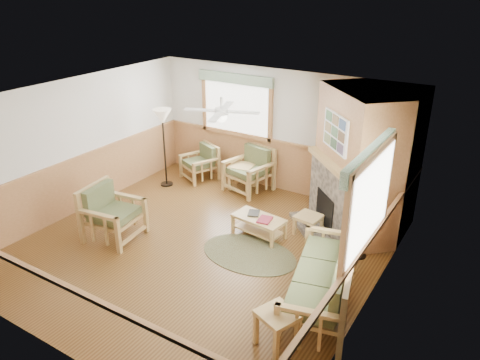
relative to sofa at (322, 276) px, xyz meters
The scene contains 24 objects.
floor 2.51m from the sofa, behind, with size 6.00×6.00×0.01m, color brown.
ceiling 3.31m from the sofa, behind, with size 6.00×6.00×0.01m, color white.
wall_back 4.22m from the sofa, 126.15° to the left, with size 6.00×0.02×2.70m, color white.
wall_front 3.71m from the sofa, 132.54° to the right, with size 6.00×0.02×2.70m, color white.
wall_left 5.52m from the sofa, behind, with size 0.02×6.00×2.70m, color white.
wall_right 1.08m from the sofa, 31.34° to the left, with size 0.02×6.00×2.70m, color white.
wainscot 2.46m from the sofa, behind, with size 6.00×6.00×1.10m, color #AD7747, non-canonical shape.
fireplace 2.57m from the sofa, 99.27° to the left, with size 2.20×2.20×2.70m, color #AD7747, non-canonical shape.
window_back 5.25m from the sofa, 137.01° to the left, with size 1.90×0.16×1.50m, color white, non-canonical shape.
window_right 2.11m from the sofa, 15.16° to the left, with size 0.16×1.90×1.50m, color white, non-canonical shape.
ceiling_fan 3.11m from the sofa, 163.33° to the left, with size 1.24×1.24×0.36m, color white, non-canonical shape.
sofa is the anchor object (origin of this frame).
armchair_back_left 5.14m from the sofa, 146.53° to the left, with size 0.72×0.72×0.81m, color tan, non-canonical shape.
armchair_back_right 4.14m from the sofa, 135.72° to the left, with size 0.87×0.87×0.98m, color tan, non-canonical shape.
armchair_left 3.99m from the sofa, behind, with size 0.89×0.89×1.00m, color tan, non-canonical shape.
coffee_table 2.18m from the sofa, 144.65° to the left, with size 0.97×0.48×0.39m, color tan, non-canonical shape.
end_table_chairs 4.27m from the sofa, 137.33° to the left, with size 0.51×0.49×0.57m, color tan, non-canonical shape.
end_table_sofa 1.12m from the sofa, 97.54° to the right, with size 0.48×0.46×0.54m, color tan, non-canonical shape.
footstool 2.08m from the sofa, 119.31° to the left, with size 0.44×0.44×0.39m, color tan, non-canonical shape.
braided_rug 1.76m from the sofa, 159.08° to the left, with size 1.74×1.74×0.01m, color brown.
floor_lamp_left 5.21m from the sofa, 155.69° to the left, with size 0.41×0.41×1.81m, color black, non-canonical shape.
floor_lamp_right 1.59m from the sofa, 87.58° to the left, with size 0.36×0.36×1.56m, color black, non-canonical shape.
book_red 2.01m from the sofa, 143.34° to the left, with size 0.22×0.30×0.03m, color maroon.
book_dark 2.32m from the sofa, 145.39° to the left, with size 0.20×0.27×0.03m, color black.
Camera 1 is at (4.40, -5.72, 4.48)m, focal length 35.00 mm.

